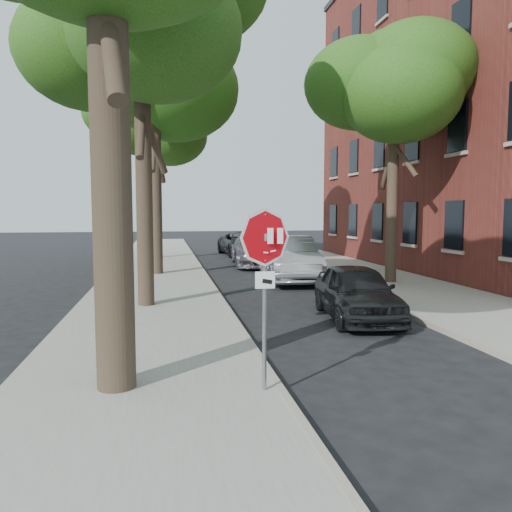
% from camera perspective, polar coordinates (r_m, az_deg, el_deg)
% --- Properties ---
extents(ground, '(120.00, 120.00, 0.00)m').
position_cam_1_polar(ground, '(7.63, 6.30, -15.46)').
color(ground, black).
rests_on(ground, ground).
extents(sidewalk_left, '(4.00, 55.00, 0.12)m').
position_cam_1_polar(sidewalk_left, '(19.02, -11.60, -2.87)').
color(sidewalk_left, gray).
rests_on(sidewalk_left, ground).
extents(sidewalk_right, '(4.00, 55.00, 0.12)m').
position_cam_1_polar(sidewalk_right, '(20.66, 12.70, -2.26)').
color(sidewalk_right, gray).
rests_on(sidewalk_right, ground).
extents(curb_left, '(0.12, 55.00, 0.13)m').
position_cam_1_polar(curb_left, '(19.09, -5.43, -2.74)').
color(curb_left, '#9E9384').
rests_on(curb_left, ground).
extents(curb_right, '(0.12, 55.00, 0.13)m').
position_cam_1_polar(curb_right, '(19.95, 7.28, -2.42)').
color(curb_right, '#9E9384').
rests_on(curb_right, ground).
extents(stop_sign, '(0.76, 0.34, 2.61)m').
position_cam_1_polar(stop_sign, '(6.99, 1.02, -0.89)').
color(stop_sign, gray).
rests_on(stop_sign, sidewalk_left).
extents(tree_mid_a, '(5.59, 5.19, 9.84)m').
position_cam_1_polar(tree_mid_a, '(14.81, -13.11, 24.44)').
color(tree_mid_a, black).
rests_on(tree_mid_a, sidewalk_left).
extents(tree_mid_b, '(5.88, 5.46, 10.36)m').
position_cam_1_polar(tree_mid_b, '(21.63, -11.67, 19.28)').
color(tree_mid_b, black).
rests_on(tree_mid_b, sidewalk_left).
extents(tree_far, '(5.29, 4.91, 9.33)m').
position_cam_1_polar(tree_far, '(28.32, -11.95, 14.26)').
color(tree_far, black).
rests_on(tree_far, sidewalk_left).
extents(tree_right, '(5.29, 4.91, 9.33)m').
position_cam_1_polar(tree_right, '(19.30, 15.40, 18.55)').
color(tree_right, black).
rests_on(tree_right, sidewalk_right).
extents(car_a, '(2.06, 4.16, 1.36)m').
position_cam_1_polar(car_a, '(12.67, 11.42, -4.03)').
color(car_a, black).
rests_on(car_a, ground).
extents(car_b, '(2.22, 5.35, 1.72)m').
position_cam_1_polar(car_b, '(19.17, 3.76, -0.31)').
color(car_b, '#9B9EA3').
rests_on(car_b, ground).
extents(car_c, '(2.66, 5.74, 1.62)m').
position_cam_1_polar(car_c, '(24.68, -0.02, 0.81)').
color(car_c, '#504F55').
rests_on(car_c, ground).
extents(car_d, '(2.75, 5.27, 1.42)m').
position_cam_1_polar(car_d, '(30.28, -1.50, 1.43)').
color(car_d, black).
rests_on(car_d, ground).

